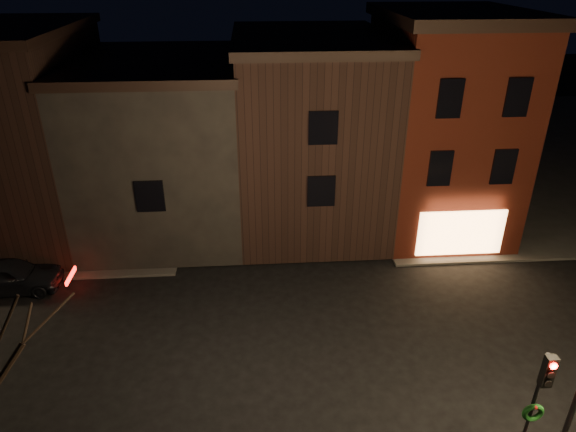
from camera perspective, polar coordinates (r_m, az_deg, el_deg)
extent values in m
plane|color=black|center=(19.31, 1.00, -14.27)|extent=(120.00, 120.00, 0.00)
cube|color=#2D2B28|center=(42.50, 26.47, 6.70)|extent=(30.00, 30.00, 0.12)
cube|color=#51180E|center=(26.85, 16.70, 9.33)|extent=(6.00, 8.00, 10.00)
cube|color=black|center=(25.86, 18.31, 20.45)|extent=(6.50, 8.50, 0.50)
cube|color=#FFBA72|center=(24.75, 18.64, -1.79)|extent=(4.00, 0.12, 2.20)
cube|color=black|center=(26.42, 2.32, 9.02)|extent=(7.00, 10.00, 9.00)
cube|color=black|center=(25.38, 2.52, 19.17)|extent=(7.30, 10.30, 0.40)
cube|color=black|center=(26.78, -13.45, 7.42)|extent=(7.50, 10.00, 8.00)
cube|color=black|center=(25.74, -14.47, 16.25)|extent=(7.80, 10.30, 0.40)
cube|color=black|center=(28.64, -28.19, 7.80)|extent=(7.00, 10.00, 9.50)
cylinder|color=black|center=(14.88, 29.32, -17.50)|extent=(0.14, 0.14, 6.00)
cylinder|color=black|center=(15.60, 25.34, -19.15)|extent=(0.10, 0.10, 4.00)
cube|color=black|center=(14.45, 26.94, -15.12)|extent=(0.28, 0.22, 0.90)
cylinder|color=#FF0C07|center=(14.20, 27.41, -14.57)|extent=(0.18, 0.06, 0.18)
cylinder|color=black|center=(14.37, 27.17, -15.42)|extent=(0.18, 0.06, 0.18)
cylinder|color=black|center=(14.55, 26.93, -16.25)|extent=(0.18, 0.06, 0.18)
torus|color=#0C380F|center=(15.48, 25.57, -19.11)|extent=(0.58, 0.14, 0.58)
sphere|color=#990C0C|center=(15.32, 25.77, -18.58)|extent=(0.12, 0.12, 0.12)
imported|color=black|center=(24.67, -28.62, -5.86)|extent=(4.32, 1.89, 1.45)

